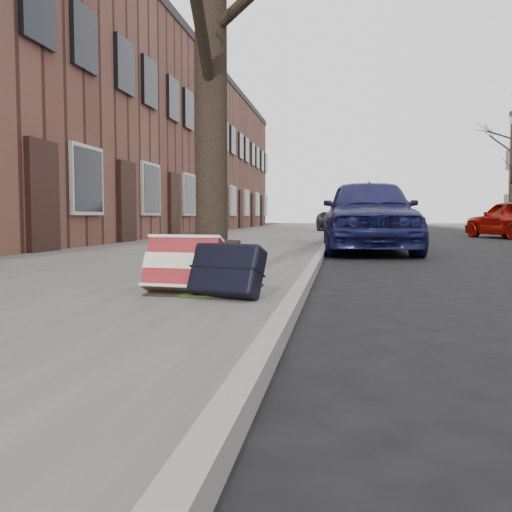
# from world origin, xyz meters

# --- Properties ---
(ground) EXTENTS (120.00, 120.00, 0.00)m
(ground) POSITION_xyz_m (0.00, 0.00, 0.00)
(ground) COLOR black
(ground) RESTS_ON ground
(near_sidewalk) EXTENTS (5.00, 70.00, 0.12)m
(near_sidewalk) POSITION_xyz_m (-3.70, 15.00, 0.06)
(near_sidewalk) COLOR slate
(near_sidewalk) RESTS_ON ground
(house_near) EXTENTS (6.80, 40.00, 7.00)m
(house_near) POSITION_xyz_m (-9.60, 16.00, 3.50)
(house_near) COLOR brown
(house_near) RESTS_ON ground
(dirt_patch) EXTENTS (0.85, 0.85, 0.02)m
(dirt_patch) POSITION_xyz_m (-2.00, 1.20, 0.13)
(dirt_patch) COLOR black
(dirt_patch) RESTS_ON near_sidewalk
(suitcase_red) EXTENTS (0.66, 0.42, 0.47)m
(suitcase_red) POSITION_xyz_m (-2.14, 0.97, 0.36)
(suitcase_red) COLOR maroon
(suitcase_red) RESTS_ON near_sidewalk
(suitcase_navy) EXTENTS (0.64, 0.49, 0.44)m
(suitcase_navy) POSITION_xyz_m (-1.74, 0.77, 0.34)
(suitcase_navy) COLOR black
(suitcase_navy) RESTS_ON near_sidewalk
(car_near_front) EXTENTS (2.04, 4.67, 1.57)m
(car_near_front) POSITION_xyz_m (-0.35, 8.62, 0.78)
(car_near_front) COLOR #171949
(car_near_front) RESTS_ON ground
(car_near_mid) EXTENTS (2.25, 4.54, 1.43)m
(car_near_mid) POSITION_xyz_m (-0.11, 12.40, 0.72)
(car_near_mid) COLOR #94989C
(car_near_mid) RESTS_ON ground
(car_near_back) EXTENTS (3.62, 5.47, 1.39)m
(car_near_back) POSITION_xyz_m (-0.39, 22.73, 0.70)
(car_near_back) COLOR #35353A
(car_near_back) RESTS_ON ground
(car_far_back) EXTENTS (2.71, 4.16, 1.32)m
(car_far_back) POSITION_xyz_m (4.76, 16.70, 0.66)
(car_far_back) COLOR #9A0E07
(car_far_back) RESTS_ON ground
(tree_far_c) EXTENTS (0.24, 0.24, 5.07)m
(tree_far_c) POSITION_xyz_m (7.20, 25.72, 2.65)
(tree_far_c) COLOR black
(tree_far_c) RESTS_ON far_sidewalk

